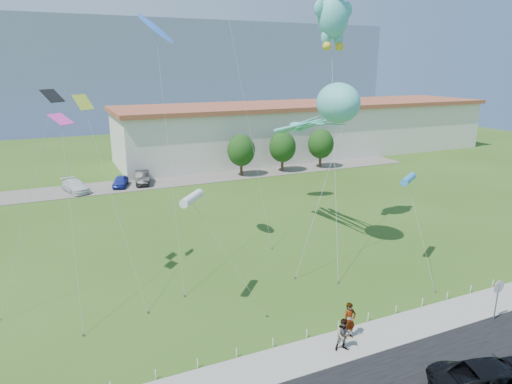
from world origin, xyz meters
TOP-DOWN VIEW (x-y plane):
  - ground at (0.00, 0.00)m, footprint 160.00×160.00m
  - sidewalk at (0.00, -2.75)m, footprint 80.00×2.50m
  - parking_strip at (0.00, 35.00)m, footprint 70.00×6.00m
  - hill_ridge at (0.00, 120.00)m, footprint 160.00×50.00m
  - warehouse at (26.00, 44.00)m, footprint 61.00×15.00m
  - stop_sign at (9.50, -4.21)m, footprint 0.80×0.07m
  - rope_fence at (0.00, -1.30)m, footprint 26.05×0.05m
  - tree_near at (10.00, 34.00)m, footprint 3.60×3.60m
  - tree_mid at (16.00, 34.00)m, footprint 3.60×3.60m
  - tree_far at (22.00, 34.00)m, footprint 3.60×3.60m
  - suv at (4.17, -8.57)m, footprint 6.14×4.06m
  - pedestrian_left at (0.96, -2.29)m, footprint 0.74×0.50m
  - pedestrian_right at (0.05, -3.10)m, footprint 0.98×0.85m
  - parked_car_white at (-10.20, 34.39)m, footprint 3.24×5.08m
  - parked_car_blue at (-5.19, 34.73)m, footprint 2.58×3.99m
  - parked_car_black at (-2.56, 35.08)m, footprint 2.36×4.79m
  - octopus_kite at (6.66, 9.40)m, footprint 6.32×10.40m
  - teddy_bear_kite at (8.29, 11.53)m, footprint 5.93×9.43m
  - small_kite_blue at (-5.06, 12.22)m, footprint 1.80×7.42m
  - small_kite_black at (-12.29, 10.09)m, footprint 4.84×3.78m
  - small_kite_pink at (-11.54, 8.51)m, footprint 1.29×6.07m
  - small_kite_white at (-5.39, 4.06)m, footprint 3.69×3.81m
  - small_kite_yellow at (-9.88, 9.93)m, footprint 2.67×6.69m
  - small_kite_cyan at (9.91, 3.84)m, footprint 1.22×5.41m

SIDE VIEW (x-z plane):
  - ground at x=0.00m, z-range 0.00..0.00m
  - parking_strip at x=0.00m, z-range 0.00..0.06m
  - sidewalk at x=0.00m, z-range 0.00..0.10m
  - rope_fence at x=0.00m, z-range 0.00..0.50m
  - parked_car_blue at x=-5.19m, z-range 0.06..1.32m
  - parked_car_white at x=-10.20m, z-range 0.06..1.43m
  - parked_car_black at x=-2.56m, z-range 0.06..1.57m
  - suv at x=4.17m, z-range 0.06..1.63m
  - pedestrian_right at x=0.05m, z-range 0.10..1.81m
  - pedestrian_left at x=0.96m, z-range 0.10..2.08m
  - stop_sign at x=9.50m, z-range 0.62..3.12m
  - tree_near at x=10.00m, z-range 0.65..6.12m
  - tree_mid at x=16.00m, z-range 0.65..6.12m
  - tree_far at x=22.00m, z-range 0.65..6.12m
  - warehouse at x=26.00m, z-range 0.02..8.22m
  - small_kite_cyan at x=9.91m, z-range 2.92..9.72m
  - small_kite_white at x=-5.39m, z-range 3.13..10.37m
  - small_kite_pink at x=-11.54m, z-range 4.03..15.39m
  - small_kite_yellow at x=-9.88m, z-range 4.27..16.44m
  - octopus_kite at x=6.66m, z-range 4.15..16.91m
  - small_kite_black at x=-12.29m, z-range 4.45..17.06m
  - hill_ridge at x=0.00m, z-range 0.00..25.00m
  - small_kite_blue at x=-5.06m, z-range 7.43..24.41m
  - teddy_bear_kite at x=8.29m, z-range 7.65..27.96m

